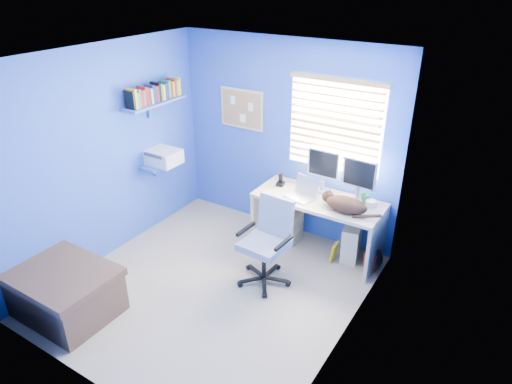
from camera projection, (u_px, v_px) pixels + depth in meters
The scene contains 23 objects.
floor at pixel (214, 287), 5.10m from camera, with size 3.00×3.20×0.00m, color #A89C89.
ceiling at pixel (202, 58), 3.98m from camera, with size 3.00×3.20×0.00m, color white.
wall_back at pixel (286, 139), 5.75m from camera, with size 3.00×0.01×2.50m, color blue.
wall_front at pixel (75, 267), 3.33m from camera, with size 3.00×0.01×2.50m, color blue.
wall_left at pixel (105, 156), 5.25m from camera, with size 0.01×3.20×2.50m, color blue.
wall_right at pixel (351, 228), 3.83m from camera, with size 0.01×3.20×2.50m, color blue.
desk at pixel (317, 225), 5.57m from camera, with size 1.54×0.65×0.74m, color tan.
laptop at pixel (301, 189), 5.38m from camera, with size 0.33×0.26×0.22m, color silver.
monitor_left at pixel (324, 171), 5.47m from camera, with size 0.40×0.12×0.54m, color silver.
monitor_right at pixel (359, 181), 5.21m from camera, with size 0.40×0.12×0.54m, color silver.
phone at pixel (281, 179), 5.70m from camera, with size 0.09×0.11×0.17m, color black.
mug at pixel (365, 199), 5.30m from camera, with size 0.10×0.09×0.10m, color #218940.
cd_spindle at pixel (371, 203), 5.23m from camera, with size 0.13×0.13×0.07m, color silver.
cat at pixel (346, 205), 5.09m from camera, with size 0.48×0.25×0.17m, color black.
tower_pc at pixel (352, 240), 5.54m from camera, with size 0.19×0.44×0.45m, color beige.
drawer_boxes at pixel (287, 225), 5.90m from camera, with size 0.35×0.28×0.41m, color #C9B484.
yellow_book at pixel (334, 252), 5.50m from camera, with size 0.03×0.17×0.24m, color yellow.
backpack at pixel (372, 258), 5.34m from camera, with size 0.25×0.19×0.29m, color black.
bed_corner at pixel (63, 291), 4.64m from camera, with size 1.05×0.75×0.51m, color brown.
office_chair at pixel (267, 252), 5.06m from camera, with size 0.60×0.60×0.98m.
window_blinds at pixel (334, 126), 5.28m from camera, with size 1.15×0.05×1.10m.
corkboard at pixel (242, 109), 5.91m from camera, with size 0.64×0.02×0.52m.
wall_shelves at pixel (158, 126), 5.67m from camera, with size 0.42×0.90×1.05m.
Camera 1 is at (2.57, -3.21, 3.23)m, focal length 32.00 mm.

